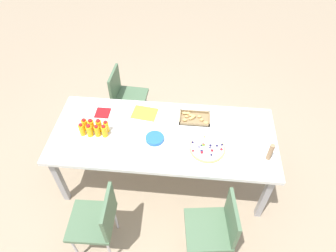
{
  "coord_description": "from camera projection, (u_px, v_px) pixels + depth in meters",
  "views": [
    {
      "loc": [
        0.24,
        -1.99,
        3.02
      ],
      "look_at": [
        0.04,
        0.1,
        0.77
      ],
      "focal_mm": 32.17,
      "sensor_mm": 36.0,
      "label": 1
    }
  ],
  "objects": [
    {
      "name": "plate_stack",
      "position": [
        155.0,
        138.0,
        2.97
      ],
      "size": [
        0.18,
        0.18,
        0.03
      ],
      "color": "blue",
      "rests_on": "party_table"
    },
    {
      "name": "fruit_pizza",
      "position": [
        207.0,
        148.0,
        2.89
      ],
      "size": [
        0.34,
        0.34,
        0.05
      ],
      "color": "tan",
      "rests_on": "party_table"
    },
    {
      "name": "juice_bottle_0",
      "position": [
        82.0,
        130.0,
        2.98
      ],
      "size": [
        0.05,
        0.05,
        0.15
      ],
      "color": "#F9AE14",
      "rests_on": "party_table"
    },
    {
      "name": "juice_bottle_4",
      "position": [
        85.0,
        125.0,
        3.03
      ],
      "size": [
        0.06,
        0.06,
        0.14
      ],
      "color": "#F9AE14",
      "rests_on": "party_table"
    },
    {
      "name": "chair_near_left",
      "position": [
        98.0,
        219.0,
        2.67
      ],
      "size": [
        0.41,
        0.41,
        0.83
      ],
      "rotation": [
        0.0,
        0.0,
        1.61
      ],
      "color": "#4C6B4C",
      "rests_on": "ground_plane"
    },
    {
      "name": "juice_bottle_6",
      "position": [
        99.0,
        126.0,
        3.02
      ],
      "size": [
        0.06,
        0.06,
        0.15
      ],
      "color": "#F9AE14",
      "rests_on": "party_table"
    },
    {
      "name": "chair_far_left",
      "position": [
        125.0,
        94.0,
        3.83
      ],
      "size": [
        0.42,
        0.42,
        0.83
      ],
      "rotation": [
        0.0,
        0.0,
        -1.63
      ],
      "color": "#4C6B4C",
      "rests_on": "ground_plane"
    },
    {
      "name": "juice_bottle_7",
      "position": [
        106.0,
        127.0,
        3.01
      ],
      "size": [
        0.05,
        0.05,
        0.14
      ],
      "color": "#F9AD14",
      "rests_on": "party_table"
    },
    {
      "name": "juice_bottle_3",
      "position": [
        104.0,
        131.0,
        2.97
      ],
      "size": [
        0.06,
        0.06,
        0.14
      ],
      "color": "#FAAD14",
      "rests_on": "party_table"
    },
    {
      "name": "snack_tray",
      "position": [
        194.0,
        118.0,
        3.17
      ],
      "size": [
        0.32,
        0.2,
        0.04
      ],
      "color": "olive",
      "rests_on": "party_table"
    },
    {
      "name": "cardboard_tube",
      "position": [
        270.0,
        152.0,
        2.75
      ],
      "size": [
        0.04,
        0.04,
        0.19
      ],
      "primitive_type": "cylinder",
      "color": "#9E7A56",
      "rests_on": "party_table"
    },
    {
      "name": "party_table",
      "position": [
        163.0,
        138.0,
        3.07
      ],
      "size": [
        2.26,
        0.94,
        0.75
      ],
      "color": "silver",
      "rests_on": "ground_plane"
    },
    {
      "name": "paper_folder",
      "position": [
        145.0,
        113.0,
        3.23
      ],
      "size": [
        0.28,
        0.23,
        0.01
      ],
      "primitive_type": "cube",
      "rotation": [
        0.0,
        0.0,
        -0.13
      ],
      "color": "yellow",
      "rests_on": "party_table"
    },
    {
      "name": "juice_bottle_2",
      "position": [
        97.0,
        131.0,
        2.97
      ],
      "size": [
        0.06,
        0.06,
        0.13
      ],
      "color": "#F9AC14",
      "rests_on": "party_table"
    },
    {
      "name": "juice_bottle_5",
      "position": [
        91.0,
        125.0,
        3.03
      ],
      "size": [
        0.06,
        0.06,
        0.14
      ],
      "color": "#F9AD14",
      "rests_on": "party_table"
    },
    {
      "name": "ground_plane",
      "position": [
        164.0,
        176.0,
        3.58
      ],
      "size": [
        12.0,
        12.0,
        0.0
      ],
      "primitive_type": "plane",
      "color": "gray"
    },
    {
      "name": "napkin_stack",
      "position": [
        103.0,
        113.0,
        3.23
      ],
      "size": [
        0.15,
        0.15,
        0.01
      ],
      "primitive_type": "cube",
      "color": "red",
      "rests_on": "party_table"
    },
    {
      "name": "chair_near_right",
      "position": [
        216.0,
        227.0,
        2.63
      ],
      "size": [
        0.45,
        0.45,
        0.83
      ],
      "rotation": [
        0.0,
        0.0,
        1.7
      ],
      "color": "#4C6B4C",
      "rests_on": "ground_plane"
    },
    {
      "name": "juice_bottle_1",
      "position": [
        89.0,
        131.0,
        2.97
      ],
      "size": [
        0.06,
        0.06,
        0.14
      ],
      "color": "#F9AD14",
      "rests_on": "party_table"
    }
  ]
}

